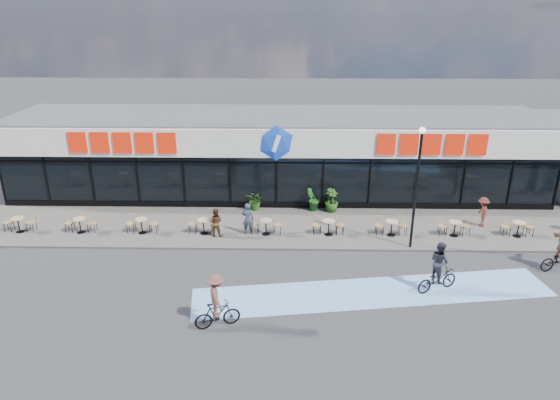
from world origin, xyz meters
name	(u,v)px	position (x,y,z in m)	size (l,w,h in m)	color
ground	(272,272)	(0.00, 0.00, 0.00)	(120.00, 120.00, 0.00)	#28282B
sidewalk	(275,227)	(0.00, 4.50, 0.05)	(44.00, 5.00, 0.10)	#524C48
bike_lane	(373,292)	(4.00, -1.50, 0.01)	(14.00, 2.20, 0.01)	#6C99CD
building	(278,153)	(0.00, 9.93, 2.34)	(30.60, 6.57, 4.75)	black
lamp_post	(417,179)	(6.26, 2.30, 3.39)	(0.28, 0.28, 5.59)	black
bistro_set_0	(19,223)	(-12.47, 3.64, 0.56)	(1.54, 0.62, 0.90)	tan
bistro_set_1	(81,223)	(-9.46, 3.64, 0.56)	(1.54, 0.62, 0.90)	tan
bistro_set_2	(142,224)	(-6.45, 3.64, 0.56)	(1.54, 0.62, 0.90)	tan
bistro_set_3	(204,224)	(-3.43, 3.64, 0.56)	(1.54, 0.62, 0.90)	tan
bistro_set_4	(266,225)	(-0.42, 3.64, 0.56)	(1.54, 0.62, 0.90)	tan
bistro_set_5	(328,225)	(2.60, 3.64, 0.56)	(1.54, 0.62, 0.90)	tan
bistro_set_6	(391,226)	(5.61, 3.64, 0.56)	(1.54, 0.62, 0.90)	tan
bistro_set_7	(454,226)	(8.63, 3.64, 0.56)	(1.54, 0.62, 0.90)	tan
bistro_set_8	(518,227)	(11.64, 3.64, 0.56)	(1.54, 0.62, 0.90)	tan
potted_plant_left	(256,200)	(-1.12, 6.64, 0.63)	(0.96, 0.83, 1.07)	#244B15
potted_plant_mid	(331,200)	(2.95, 6.50, 0.73)	(0.71, 0.71, 1.27)	#214513
potted_plant_right	(313,200)	(1.96, 6.58, 0.74)	(0.70, 0.56, 1.27)	#184B15
patron_left	(248,219)	(-1.28, 3.56, 0.89)	(0.58, 0.38, 1.59)	#2C3444
patron_right	(216,222)	(-2.81, 3.31, 0.81)	(0.69, 0.54, 1.43)	#452B18
pedestrian_a	(482,212)	(10.32, 4.73, 0.86)	(0.98, 0.56, 1.52)	#4A201A
cyclist_a	(438,272)	(6.49, -1.26, 0.81)	(1.91, 1.34, 2.08)	black
cyclist_c	(217,304)	(-1.75, -3.82, 0.92)	(1.68, 1.17, 2.04)	black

